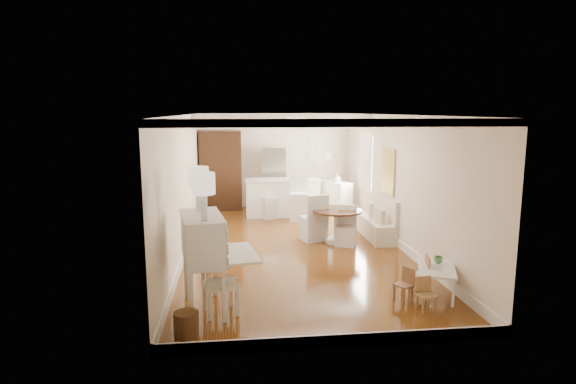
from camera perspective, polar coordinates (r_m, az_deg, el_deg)
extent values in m
plane|color=brown|center=(10.39, 0.57, -6.50)|extent=(9.00, 9.00, 0.00)
cube|color=white|center=(9.98, 0.60, 9.14)|extent=(4.50, 9.00, 0.04)
cube|color=#F2E3CD|center=(14.53, -1.63, 3.77)|extent=(4.50, 0.04, 2.80)
cube|color=#F2E3CD|center=(5.74, 6.21, -5.47)|extent=(4.50, 0.04, 2.80)
cube|color=#F2E3CD|center=(10.06, -12.24, 0.92)|extent=(0.04, 9.00, 2.80)
cube|color=#F2E3CD|center=(10.60, 12.74, 1.34)|extent=(0.04, 9.00, 2.80)
cube|color=white|center=(12.17, -0.71, 8.38)|extent=(4.50, 0.45, 0.36)
cube|color=tan|center=(11.04, 11.75, 2.48)|extent=(0.04, 0.84, 1.04)
cube|color=white|center=(12.85, 9.17, 3.55)|extent=(0.04, 1.10, 1.40)
cylinder|color=#381E11|center=(14.42, -6.41, 5.46)|extent=(0.30, 0.03, 0.30)
cylinder|color=white|center=(9.48, 0.98, 8.80)|extent=(0.36, 0.36, 0.08)
cube|color=silver|center=(7.13, -10.02, -8.27)|extent=(1.29, 1.30, 1.43)
cube|color=beige|center=(7.08, -8.07, -10.69)|extent=(0.61, 0.61, 0.89)
cylinder|color=#57371B|center=(6.58, -11.96, -15.08)|extent=(0.41, 0.41, 0.33)
cube|color=white|center=(8.05, 17.12, -10.09)|extent=(0.85, 1.06, 0.46)
cube|color=#966844|center=(7.73, 13.54, -10.58)|extent=(0.33, 0.33, 0.51)
cube|color=#AD794E|center=(8.04, 15.24, -9.41)|extent=(0.36, 0.36, 0.63)
cube|color=#A77C4C|center=(7.41, 16.07, -11.60)|extent=(0.27, 0.27, 0.50)
cube|color=silver|center=(11.15, 10.46, -2.94)|extent=(0.52, 1.60, 0.98)
cylinder|color=#4F2C19|center=(10.66, 5.82, -4.06)|extent=(1.25, 1.25, 0.75)
cube|color=white|center=(10.47, 6.90, -4.02)|extent=(0.53, 0.54, 0.86)
cube|color=silver|center=(10.80, 3.02, -2.98)|extent=(0.63, 0.64, 1.06)
cube|color=white|center=(13.28, -0.66, -0.64)|extent=(2.05, 0.65, 1.03)
cube|color=silver|center=(12.99, -2.23, -1.07)|extent=(0.48, 0.48, 0.95)
cube|color=white|center=(12.66, 1.27, -0.81)|extent=(0.52, 0.52, 1.18)
cube|color=#381E11|center=(14.19, -7.97, 2.52)|extent=(1.20, 0.60, 2.30)
imported|color=silver|center=(14.27, -0.30, 1.64)|extent=(0.75, 0.65, 1.80)
cube|color=white|center=(13.68, 5.78, -0.66)|extent=(0.77, 1.03, 0.90)
imported|color=#5FA361|center=(8.19, 17.38, -7.66)|extent=(0.18, 0.18, 0.11)
imported|color=silver|center=(13.62, 5.88, 1.66)|extent=(0.23, 0.23, 0.21)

